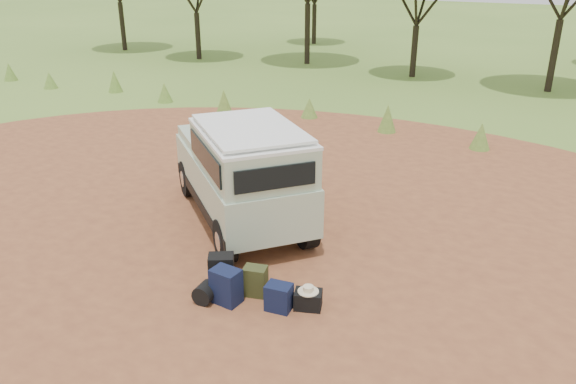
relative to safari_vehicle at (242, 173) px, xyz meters
The scene contains 12 objects.
ground 1.53m from the safari_vehicle, 63.70° to the right, with size 140.00×140.00×0.00m, color #577E2D.
dirt_clearing 1.53m from the safari_vehicle, 63.70° to the right, with size 23.00×23.00×0.01m, color #975731.
grass_fringe 7.76m from the safari_vehicle, 85.62° to the left, with size 36.60×1.60×0.90m.
safari_vehicle is the anchor object (origin of this frame).
walking_staff 1.79m from the safari_vehicle, 164.57° to the left, with size 0.03×0.03×1.45m, color brown.
backpack_black 2.71m from the safari_vehicle, 65.74° to the right, with size 0.43×0.31×0.58m, color black.
backpack_navy 3.19m from the safari_vehicle, 62.63° to the right, with size 0.46×0.33×0.60m, color #111938.
backpack_olive 3.01m from the safari_vehicle, 53.51° to the right, with size 0.38×0.27×0.52m, color #353C1C.
duffel_navy 3.50m from the safari_vehicle, 47.91° to the right, with size 0.40×0.30×0.45m, color #111938.
hard_case 3.62m from the safari_vehicle, 40.27° to the right, with size 0.43×0.31×0.31m, color black.
stuff_sack 3.23m from the safari_vehicle, 69.02° to the right, with size 0.34×0.34×0.34m, color black.
safari_hat 3.57m from the safari_vehicle, 40.27° to the right, with size 0.34×0.34×0.10m.
Camera 1 is at (5.53, -8.16, 5.21)m, focal length 35.00 mm.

